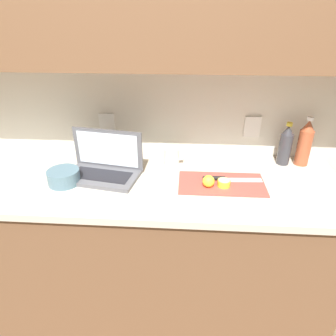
{
  "coord_description": "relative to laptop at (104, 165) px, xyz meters",
  "views": [
    {
      "loc": [
        0.27,
        -1.3,
        1.66
      ],
      "look_at": [
        0.19,
        -0.01,
        0.98
      ],
      "focal_mm": 32.0,
      "sensor_mm": 36.0,
      "label": 1
    }
  ],
  "objects": [
    {
      "name": "ground_plane",
      "position": [
        0.15,
        -0.04,
        -0.96
      ],
      "size": [
        12.0,
        12.0,
        0.0
      ],
      "primitive_type": "plane",
      "color": "brown",
      "rests_on": "ground"
    },
    {
      "name": "wall_back",
      "position": [
        0.15,
        0.21,
        0.6
      ],
      "size": [
        5.2,
        0.38,
        2.6
      ],
      "color": "silver",
      "rests_on": "ground_plane"
    },
    {
      "name": "counter_unit",
      "position": [
        0.13,
        -0.04,
        -0.49
      ],
      "size": [
        2.13,
        0.66,
        0.9
      ],
      "color": "brown",
      "rests_on": "ground_plane"
    },
    {
      "name": "laptop",
      "position": [
        0.0,
        0.0,
        0.0
      ],
      "size": [
        0.4,
        0.27,
        0.23
      ],
      "rotation": [
        0.0,
        0.0,
        -0.17
      ],
      "color": "#515156",
      "rests_on": "counter_unit"
    },
    {
      "name": "cutting_board",
      "position": [
        0.6,
        -0.06,
        -0.05
      ],
      "size": [
        0.42,
        0.22,
        0.01
      ],
      "primitive_type": "cube",
      "color": "#D1473D",
      "rests_on": "counter_unit"
    },
    {
      "name": "knife",
      "position": [
        0.6,
        -0.03,
        -0.04
      ],
      "size": [
        0.3,
        0.05,
        0.02
      ],
      "rotation": [
        0.0,
        0.0,
        0.05
      ],
      "color": "silver",
      "rests_on": "cutting_board"
    },
    {
      "name": "lemon_half_cut",
      "position": [
        0.61,
        -0.09,
        -0.03
      ],
      "size": [
        0.06,
        0.06,
        0.03
      ],
      "color": "yellow",
      "rests_on": "cutting_board"
    },
    {
      "name": "lemon_whole_beside",
      "position": [
        0.53,
        -0.1,
        -0.02
      ],
      "size": [
        0.06,
        0.06,
        0.06
      ],
      "color": "yellow",
      "rests_on": "cutting_board"
    },
    {
      "name": "bottle_green_soda",
      "position": [
        0.96,
        0.19,
        0.05
      ],
      "size": [
        0.07,
        0.07,
        0.24
      ],
      "color": "#333338",
      "rests_on": "counter_unit"
    },
    {
      "name": "bottle_oil_tall",
      "position": [
        1.06,
        0.19,
        0.07
      ],
      "size": [
        0.07,
        0.07,
        0.27
      ],
      "color": "#A34C2D",
      "rests_on": "counter_unit"
    },
    {
      "name": "measuring_cup",
      "position": [
        0.34,
        0.15,
        -0.01
      ],
      "size": [
        0.11,
        0.09,
        0.09
      ],
      "color": "silver",
      "rests_on": "counter_unit"
    },
    {
      "name": "bowl_white",
      "position": [
        -0.18,
        -0.1,
        -0.02
      ],
      "size": [
        0.16,
        0.16,
        0.07
      ],
      "color": "slate",
      "rests_on": "counter_unit"
    }
  ]
}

